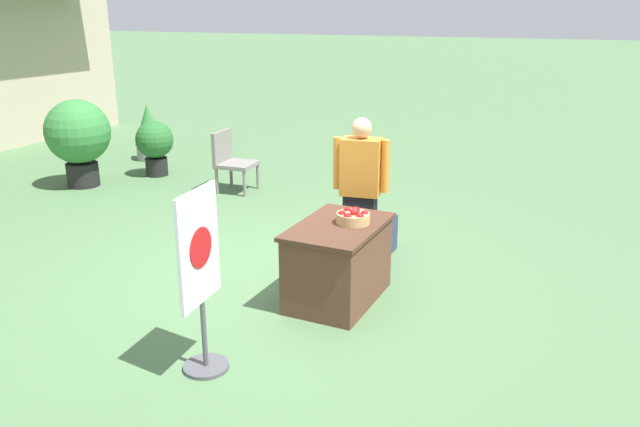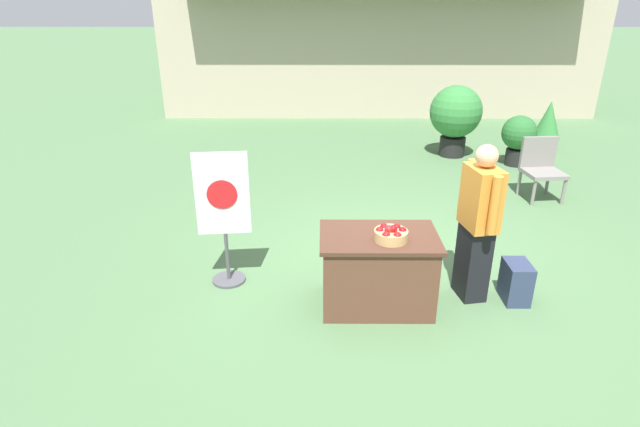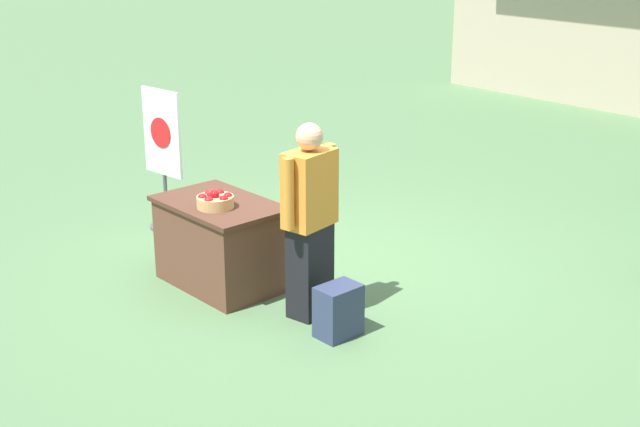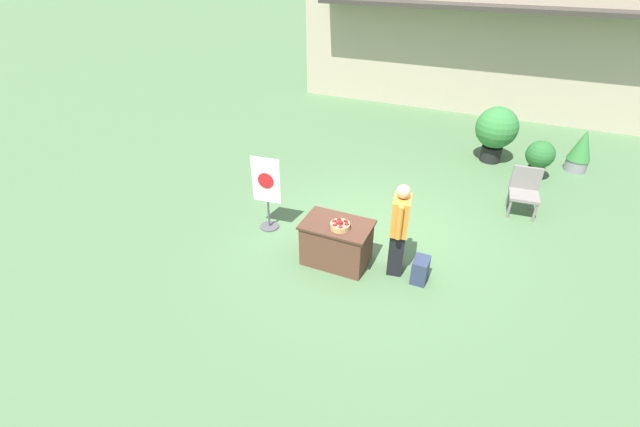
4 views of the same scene
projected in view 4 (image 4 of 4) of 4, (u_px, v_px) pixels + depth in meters
ground_plane at (368, 240)px, 7.93m from camera, size 120.00×120.00×0.00m
storefront_building at (487, 19)px, 14.09m from camera, size 11.26×5.11×5.11m
display_table at (337, 243)px, 7.19m from camera, size 1.14×0.74×0.77m
apple_basket at (340, 225)px, 6.84m from camera, size 0.32×0.32×0.16m
person_visitor at (399, 229)px, 6.76m from camera, size 0.33×0.60×1.62m
backpack at (420, 270)px, 6.87m from camera, size 0.24×0.34×0.42m
poster_board at (267, 191)px, 7.86m from camera, size 0.55×0.36×1.46m
patio_chair at (525, 189)px, 8.51m from camera, size 0.60×0.60×0.93m
potted_plant_near_left at (540, 157)px, 9.69m from camera, size 0.63×0.63×0.93m
potted_plant_near_right at (496, 130)px, 10.39m from camera, size 1.00×1.00×1.37m
potted_plant_far_left at (581, 150)px, 10.08m from camera, size 0.53×0.53×1.03m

